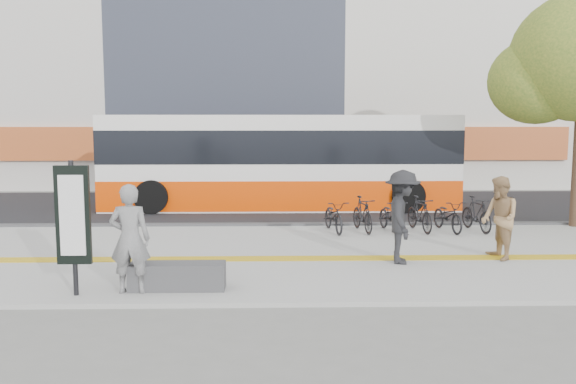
{
  "coord_description": "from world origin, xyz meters",
  "views": [
    {
      "loc": [
        -0.97,
        -10.93,
        2.88
      ],
      "look_at": [
        -0.66,
        2.0,
        1.35
      ],
      "focal_mm": 36.8,
      "sensor_mm": 36.0,
      "label": 1
    }
  ],
  "objects_px": {
    "pedestrian_tan": "(500,218)",
    "pedestrian_dark": "(402,217)",
    "signboard": "(73,217)",
    "bench": "(177,276)",
    "bus": "(280,165)",
    "seated_woman": "(130,239)"
  },
  "relations": [
    {
      "from": "pedestrian_tan",
      "to": "pedestrian_dark",
      "type": "distance_m",
      "value": 2.08
    },
    {
      "from": "signboard",
      "to": "pedestrian_dark",
      "type": "xyz_separation_m",
      "value": [
        5.78,
        2.09,
        -0.35
      ]
    },
    {
      "from": "bench",
      "to": "signboard",
      "type": "relative_size",
      "value": 0.73
    },
    {
      "from": "bus",
      "to": "pedestrian_tan",
      "type": "xyz_separation_m",
      "value": [
        4.41,
        -7.64,
        -0.56
      ]
    },
    {
      "from": "bus",
      "to": "pedestrian_dark",
      "type": "xyz_separation_m",
      "value": [
        2.35,
        -7.91,
        -0.48
      ]
    },
    {
      "from": "bench",
      "to": "seated_woman",
      "type": "bearing_deg",
      "value": -165.96
    },
    {
      "from": "bench",
      "to": "seated_woman",
      "type": "xyz_separation_m",
      "value": [
        -0.73,
        -0.18,
        0.68
      ]
    },
    {
      "from": "bus",
      "to": "seated_woman",
      "type": "bearing_deg",
      "value": -104.52
    },
    {
      "from": "seated_woman",
      "to": "pedestrian_tan",
      "type": "relative_size",
      "value": 1.06
    },
    {
      "from": "bench",
      "to": "signboard",
      "type": "distance_m",
      "value": 1.94
    },
    {
      "from": "bench",
      "to": "bus",
      "type": "xyz_separation_m",
      "value": [
        1.83,
        9.7,
        1.19
      ]
    },
    {
      "from": "bench",
      "to": "bus",
      "type": "distance_m",
      "value": 9.94
    },
    {
      "from": "pedestrian_tan",
      "to": "pedestrian_dark",
      "type": "bearing_deg",
      "value": -88.44
    },
    {
      "from": "bench",
      "to": "bus",
      "type": "relative_size",
      "value": 0.14
    },
    {
      "from": "bus",
      "to": "pedestrian_dark",
      "type": "height_order",
      "value": "bus"
    },
    {
      "from": "bench",
      "to": "bus",
      "type": "bearing_deg",
      "value": 79.33
    },
    {
      "from": "seated_woman",
      "to": "pedestrian_dark",
      "type": "relative_size",
      "value": 0.97
    },
    {
      "from": "pedestrian_tan",
      "to": "signboard",
      "type": "bearing_deg",
      "value": -79.11
    },
    {
      "from": "seated_woman",
      "to": "pedestrian_dark",
      "type": "distance_m",
      "value": 5.29
    },
    {
      "from": "bench",
      "to": "pedestrian_tan",
      "type": "xyz_separation_m",
      "value": [
        6.24,
        2.06,
        0.63
      ]
    },
    {
      "from": "signboard",
      "to": "pedestrian_tan",
      "type": "bearing_deg",
      "value": 16.77
    },
    {
      "from": "bus",
      "to": "pedestrian_tan",
      "type": "height_order",
      "value": "bus"
    }
  ]
}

